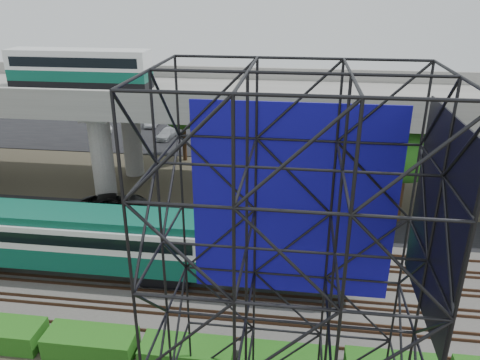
# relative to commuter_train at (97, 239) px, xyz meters

# --- Properties ---
(ground) EXTENTS (140.00, 140.00, 0.00)m
(ground) POSITION_rel_commuter_train_xyz_m (6.09, -2.00, -2.88)
(ground) COLOR #474233
(ground) RESTS_ON ground
(ballast_bed) EXTENTS (90.00, 12.00, 0.20)m
(ballast_bed) POSITION_rel_commuter_train_xyz_m (6.09, 0.00, -2.78)
(ballast_bed) COLOR slate
(ballast_bed) RESTS_ON ground
(service_road) EXTENTS (90.00, 5.00, 0.08)m
(service_road) POSITION_rel_commuter_train_xyz_m (6.09, 8.50, -2.84)
(service_road) COLOR black
(service_road) RESTS_ON ground
(parking_lot) EXTENTS (90.00, 18.00, 0.08)m
(parking_lot) POSITION_rel_commuter_train_xyz_m (6.09, 32.00, -2.84)
(parking_lot) COLOR black
(parking_lot) RESTS_ON ground
(harbor_water) EXTENTS (140.00, 40.00, 0.03)m
(harbor_water) POSITION_rel_commuter_train_xyz_m (6.09, 54.00, -2.87)
(harbor_water) COLOR #456172
(harbor_water) RESTS_ON ground
(rail_tracks) EXTENTS (90.00, 9.52, 0.16)m
(rail_tracks) POSITION_rel_commuter_train_xyz_m (6.09, -0.00, -2.60)
(rail_tracks) COLOR #472D1E
(rail_tracks) RESTS_ON ballast_bed
(commuter_train) EXTENTS (29.30, 3.06, 4.30)m
(commuter_train) POSITION_rel_commuter_train_xyz_m (0.00, 0.00, 0.00)
(commuter_train) COLOR black
(commuter_train) RESTS_ON rail_tracks
(overpass) EXTENTS (80.00, 12.00, 12.40)m
(overpass) POSITION_rel_commuter_train_xyz_m (5.16, 14.00, 5.33)
(overpass) COLOR #9E9B93
(overpass) RESTS_ON ground
(scaffold_tower) EXTENTS (9.36, 6.36, 15.00)m
(scaffold_tower) POSITION_rel_commuter_train_xyz_m (11.96, -9.98, 4.59)
(scaffold_tower) COLOR black
(scaffold_tower) RESTS_ON ground
(hedge_strip) EXTENTS (34.60, 1.80, 1.20)m
(hedge_strip) POSITION_rel_commuter_train_xyz_m (7.10, -6.30, -2.32)
(hedge_strip) COLOR #175313
(hedge_strip) RESTS_ON ground
(trees) EXTENTS (40.94, 16.94, 7.69)m
(trees) POSITION_rel_commuter_train_xyz_m (1.42, 14.17, 2.69)
(trees) COLOR #382314
(trees) RESTS_ON ground
(suv) EXTENTS (5.95, 3.94, 1.52)m
(suv) POSITION_rel_commuter_train_xyz_m (-2.63, 8.90, -2.04)
(suv) COLOR black
(suv) RESTS_ON service_road
(parked_cars) EXTENTS (38.31, 9.51, 1.31)m
(parked_cars) POSITION_rel_commuter_train_xyz_m (7.51, 31.95, -2.19)
(parked_cars) COLOR white
(parked_cars) RESTS_ON parking_lot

